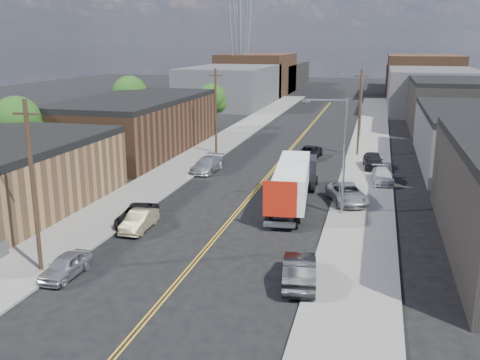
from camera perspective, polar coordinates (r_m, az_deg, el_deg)
The scene contains 30 objects.
ground at distance 76.79m, azimuth 6.63°, elevation 4.70°, with size 260.00×260.00×0.00m, color black.
centerline at distance 62.23m, azimuth 4.70°, elevation 2.45°, with size 0.32×120.00×0.01m, color gold.
sidewalk_left at distance 64.45m, azimuth -3.66°, elevation 2.95°, with size 5.00×140.00×0.15m, color slate.
sidewalk_right at distance 61.37m, azimuth 13.48°, elevation 1.99°, with size 5.00×140.00×0.15m, color slate.
warehouse_brown at distance 66.10m, azimuth -11.03°, elevation 5.85°, with size 12.00×26.00×6.60m.
industrial_right_c at distance 88.27m, azimuth 22.25°, elevation 7.49°, with size 14.00×22.00×7.60m.
skyline_left_a at distance 114.42m, azimuth -0.91°, elevation 10.03°, with size 16.00×30.00×8.00m, color #363638.
skyline_right_a at distance 110.80m, azimuth 19.73°, elevation 9.04°, with size 16.00×30.00×8.00m, color #363638.
skyline_left_b at distance 138.57m, azimuth 1.87°, elevation 11.22°, with size 16.00×26.00×10.00m, color #452C1B.
skyline_right_b at distance 135.59m, azimuth 18.89°, elevation 10.39°, with size 16.00×26.00×10.00m, color #452C1B.
skyline_left_c at distance 158.20m, azimuth 3.48°, elevation 11.07°, with size 16.00×40.00×7.00m, color black.
skyline_right_c at distance 155.60m, azimuth 18.34°, elevation 10.32°, with size 16.00×40.00×7.00m, color black.
streetlight_near at distance 40.81m, azimuth 10.55°, elevation 3.48°, with size 3.39×0.25×9.00m.
streetlight_far at distance 75.43m, azimuth 12.53°, elevation 8.37°, with size 3.39×0.25×9.00m.
utility_pole_left_near at distance 32.01m, azimuth -21.21°, elevation -0.64°, with size 1.60×0.26×10.00m.
utility_pole_left_far at distance 63.24m, azimuth -2.60°, elevation 7.40°, with size 1.60×0.26×10.00m.
utility_pole_right at distance 63.52m, azimuth 12.63°, elevation 7.10°, with size 1.60×0.26×10.00m.
tree_left_near at distance 57.02m, azimuth -22.63°, elevation 5.56°, with size 4.85×4.76×7.91m.
tree_left_mid at distance 78.24m, azimuth -11.63°, elevation 8.74°, with size 5.10×5.04×8.37m.
tree_left_far at distance 81.13m, azimuth -2.98°, elevation 8.56°, with size 4.35×4.20×6.97m.
semi_truck at distance 43.85m, azimuth 5.87°, elevation 0.06°, with size 3.41×14.14×3.64m.
car_left_a at distance 32.23m, azimuth -18.10°, elevation -8.69°, with size 1.55×3.86×1.31m, color #A0A2A5.
car_left_b at distance 38.63m, azimuth -10.70°, elevation -4.27°, with size 1.46×4.20×1.38m, color #92855F.
car_left_c at distance 39.90m, azimuth -10.94°, elevation -3.69°, with size 2.25×4.89×1.36m, color black.
car_left_d at distance 54.93m, azimuth -3.52°, elevation 1.66°, with size 2.15×5.30×1.54m, color #AFB3B4.
car_right_oncoming at distance 29.89m, azimuth 6.37°, elevation -9.54°, with size 1.75×5.02×1.65m, color black.
car_right_lot_a at distance 44.70m, azimuth 11.35°, elevation -1.42°, with size 2.51×5.43×1.51m, color #A5A8AB.
car_right_lot_b at distance 51.81m, azimuth 14.92°, elevation 0.45°, with size 1.85×4.55×1.32m, color #ADADAD.
car_right_lot_c at distance 57.57m, azimuth 14.01°, elevation 2.05°, with size 1.91×4.75×1.62m, color black.
car_ahead_truck at distance 61.59m, azimuth 7.37°, elevation 2.92°, with size 2.34×5.07×1.41m, color black.
Camera 1 is at (10.20, -15.00, 12.97)m, focal length 40.00 mm.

